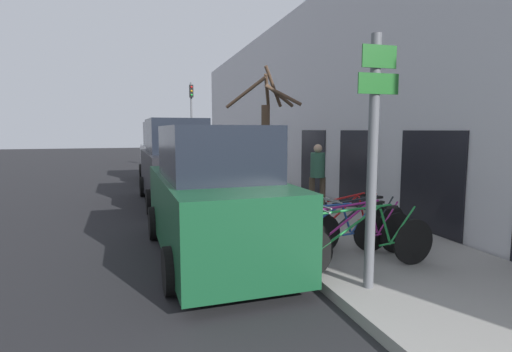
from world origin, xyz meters
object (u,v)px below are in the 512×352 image
(bicycle_4, at_px, (350,219))
(parked_car_1, at_px, (175,165))
(parked_car_0, at_px, (213,198))
(pedestrian_near, at_px, (318,171))
(traffic_light, at_px, (192,114))
(pedestrian_far, at_px, (247,160))
(signpost, at_px, (373,156))
(bicycle_2, at_px, (329,233))
(bicycle_3, at_px, (361,225))
(bicycle_0, at_px, (364,244))
(parked_car_2, at_px, (164,155))
(bicycle_1, at_px, (357,235))
(street_tree, at_px, (266,143))

(bicycle_4, height_order, parked_car_1, parked_car_1)
(parked_car_0, distance_m, pedestrian_near, 4.29)
(traffic_light, bearing_deg, parked_car_0, -96.24)
(bicycle_4, bearing_deg, pedestrian_far, -19.11)
(signpost, bearing_deg, traffic_light, 90.06)
(parked_car_0, relative_size, parked_car_1, 0.97)
(bicycle_2, height_order, bicycle_3, bicycle_3)
(bicycle_0, bearing_deg, bicycle_2, 5.51)
(signpost, height_order, bicycle_0, signpost)
(pedestrian_near, xyz_separation_m, pedestrian_far, (-0.87, 3.79, 0.04))
(parked_car_2, bearing_deg, signpost, -85.30)
(pedestrian_near, relative_size, traffic_light, 0.37)
(bicycle_0, relative_size, parked_car_1, 0.50)
(signpost, bearing_deg, bicycle_1, 67.41)
(parked_car_2, distance_m, pedestrian_near, 8.92)
(bicycle_0, distance_m, parked_car_1, 7.48)
(bicycle_0, height_order, pedestrian_near, pedestrian_near)
(bicycle_4, bearing_deg, parked_car_2, -7.15)
(bicycle_3, bearing_deg, pedestrian_near, -26.74)
(parked_car_0, bearing_deg, bicycle_0, -44.69)
(bicycle_4, distance_m, pedestrian_far, 6.66)
(signpost, bearing_deg, street_tree, 87.71)
(bicycle_1, xyz_separation_m, pedestrian_near, (1.23, 4.03, 0.57))
(bicycle_0, bearing_deg, parked_car_1, 13.27)
(bicycle_3, relative_size, street_tree, 0.62)
(bicycle_0, relative_size, pedestrian_near, 1.46)
(traffic_light, bearing_deg, signpost, -89.94)
(parked_car_2, distance_m, pedestrian_far, 5.12)
(parked_car_1, xyz_separation_m, pedestrian_far, (2.53, 1.12, 0.03))
(bicycle_3, relative_size, traffic_light, 0.49)
(signpost, bearing_deg, parked_car_2, 97.40)
(parked_car_2, bearing_deg, bicycle_3, -79.94)
(signpost, xyz_separation_m, parked_car_1, (-1.75, 7.73, -0.73))
(parked_car_0, xyz_separation_m, parked_car_2, (-0.11, 11.03, 0.10))
(bicycle_2, bearing_deg, parked_car_1, 20.63)
(bicycle_1, relative_size, bicycle_2, 1.10)
(bicycle_0, distance_m, street_tree, 4.58)
(pedestrian_far, bearing_deg, bicycle_2, -97.08)
(signpost, relative_size, bicycle_4, 1.55)
(pedestrian_far, relative_size, street_tree, 0.49)
(signpost, relative_size, pedestrian_near, 1.92)
(bicycle_0, height_order, bicycle_1, bicycle_0)
(street_tree, bearing_deg, pedestrian_near, 4.64)
(bicycle_4, distance_m, parked_car_1, 6.19)
(parked_car_2, bearing_deg, bicycle_2, -83.76)
(parked_car_0, bearing_deg, bicycle_1, -33.61)
(pedestrian_near, bearing_deg, bicycle_1, 83.62)
(bicycle_2, xyz_separation_m, parked_car_2, (-1.87, 11.91, 0.61))
(bicycle_4, xyz_separation_m, pedestrian_near, (0.65, 2.83, 0.60))
(bicycle_4, xyz_separation_m, street_tree, (-0.80, 2.72, 1.35))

